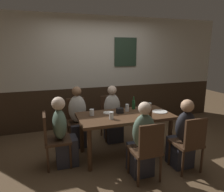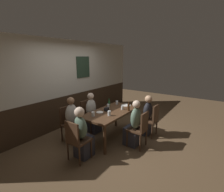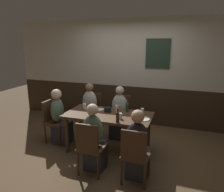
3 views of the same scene
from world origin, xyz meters
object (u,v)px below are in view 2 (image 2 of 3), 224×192
at_px(chair_head_west, 76,139).
at_px(person_right_near, 146,118).
at_px(beer_glass_tall, 109,113).
at_px(person_head_west, 82,136).
at_px(condiment_caddy, 107,109).
at_px(plate_white_small, 100,112).
at_px(person_left_far, 73,124).
at_px(chair_mid_near, 140,128).
at_px(person_mid_near, 134,127).
at_px(plate_white_large, 126,105).
at_px(tumbler_short, 93,114).
at_px(pint_glass_stout, 117,103).
at_px(highball_clear, 122,108).
at_px(chair_left_far, 69,122).
at_px(chair_right_near, 152,118).
at_px(person_mid_far, 92,116).
at_px(dining_table, 111,114).
at_px(beer_bottle_brown, 129,107).
at_px(chair_mid_far, 88,114).
at_px(beer_glass_half, 108,107).

height_order(chair_head_west, person_right_near, person_right_near).
bearing_deg(beer_glass_tall, person_head_west, 168.67).
height_order(beer_glass_tall, condiment_caddy, beer_glass_tall).
bearing_deg(plate_white_small, person_left_far, 133.91).
height_order(chair_mid_near, person_mid_near, person_mid_near).
bearing_deg(plate_white_large, tumbler_short, 171.11).
relative_size(person_mid_near, pint_glass_stout, 10.46).
bearing_deg(highball_clear, chair_left_far, 135.35).
height_order(chair_right_near, person_mid_far, person_mid_far).
relative_size(chair_right_near, person_head_west, 0.78).
relative_size(dining_table, person_right_near, 1.45).
xyz_separation_m(person_right_near, plate_white_large, (-0.06, 0.60, 0.28)).
distance_m(tumbler_short, condiment_caddy, 0.50).
distance_m(highball_clear, condiment_caddy, 0.43).
distance_m(person_mid_near, person_left_far, 1.49).
relative_size(chair_left_far, beer_bottle_brown, 3.64).
distance_m(highball_clear, beer_glass_tall, 0.58).
xyz_separation_m(chair_mid_near, plate_white_small, (-0.25, 1.00, 0.25)).
relative_size(person_left_far, pint_glass_stout, 10.65).
bearing_deg(plate_white_small, chair_mid_near, -75.98).
bearing_deg(plate_white_small, person_head_west, -167.47).
xyz_separation_m(pint_glass_stout, beer_glass_tall, (-0.90, -0.37, 0.01)).
bearing_deg(person_right_near, plate_white_large, 95.96).
height_order(chair_mid_far, beer_glass_half, chair_mid_far).
distance_m(dining_table, condiment_caddy, 0.18).
distance_m(person_head_west, beer_bottle_brown, 1.44).
bearing_deg(beer_glass_half, pint_glass_stout, 4.84).
xyz_separation_m(dining_table, person_mid_near, (0.00, -0.66, -0.18)).
bearing_deg(person_mid_near, beer_glass_tall, 120.83).
relative_size(dining_table, highball_clear, 16.00).
height_order(plate_white_small, condiment_caddy, condiment_caddy).
bearing_deg(dining_table, chair_head_west, 180.00).
bearing_deg(chair_mid_near, person_left_far, 115.65).
height_order(beer_glass_tall, plate_white_large, beer_glass_tall).
relative_size(person_head_west, plate_white_large, 4.23).
height_order(dining_table, chair_mid_far, chair_mid_far).
xyz_separation_m(person_head_west, beer_bottle_brown, (1.35, -0.34, 0.35)).
bearing_deg(condiment_caddy, person_head_west, -173.73).
relative_size(chair_mid_near, chair_left_far, 1.00).
bearing_deg(person_left_far, highball_clear, -39.49).
relative_size(dining_table, person_left_far, 1.40).
bearing_deg(person_head_west, condiment_caddy, 6.27).
bearing_deg(plate_white_small, person_mid_near, -73.38).
bearing_deg(chair_mid_near, beer_bottle_brown, 58.61).
distance_m(beer_glass_half, highball_clear, 0.38).
bearing_deg(condiment_caddy, chair_mid_far, 85.51).
bearing_deg(highball_clear, person_left_far, 140.51).
xyz_separation_m(chair_mid_far, person_left_far, (-0.71, -0.16, -0.01)).
bearing_deg(plate_white_small, beer_glass_tall, -98.85).
distance_m(chair_mid_near, beer_glass_tall, 0.79).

